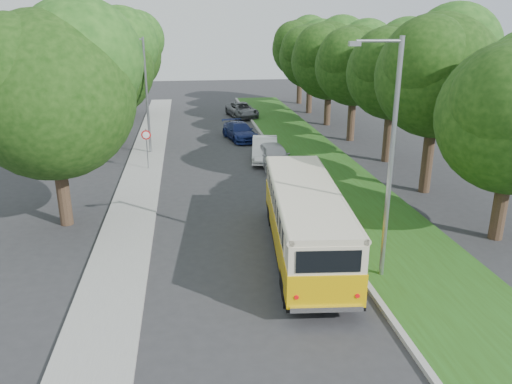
{
  "coord_description": "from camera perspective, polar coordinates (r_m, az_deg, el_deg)",
  "views": [
    {
      "loc": [
        -2.12,
        -17.14,
        8.38
      ],
      "look_at": [
        0.68,
        2.8,
        1.5
      ],
      "focal_mm": 35.0,
      "sensor_mm": 36.0,
      "label": 1
    }
  ],
  "objects": [
    {
      "name": "curb",
      "position": [
        24.33,
        6.11,
        -1.21
      ],
      "size": [
        0.2,
        70.0,
        0.15
      ],
      "primitive_type": "cube",
      "color": "gray",
      "rests_on": "ground"
    },
    {
      "name": "warning_sign",
      "position": [
        29.96,
        -12.4,
        5.57
      ],
      "size": [
        0.56,
        0.1,
        2.5
      ],
      "color": "gray",
      "rests_on": "ground"
    },
    {
      "name": "grass_verge",
      "position": [
        24.99,
        11.35,
        -0.95
      ],
      "size": [
        4.5,
        70.0,
        0.13
      ],
      "primitive_type": "cube",
      "color": "#254913",
      "rests_on": "ground"
    },
    {
      "name": "car_grey",
      "position": [
        46.73,
        -1.61,
        9.35
      ],
      "size": [
        2.95,
        5.03,
        1.31
      ],
      "primitive_type": "imported",
      "rotation": [
        0.0,
        0.0,
        0.17
      ],
      "color": "#56595E",
      "rests_on": "ground"
    },
    {
      "name": "ground",
      "position": [
        19.19,
        -0.85,
        -7.02
      ],
      "size": [
        120.0,
        120.0,
        0.0
      ],
      "primitive_type": "plane",
      "color": "#2C2C2E",
      "rests_on": "ground"
    },
    {
      "name": "car_white",
      "position": [
        31.77,
        1.01,
        4.94
      ],
      "size": [
        2.21,
        4.62,
        1.46
      ],
      "primitive_type": "imported",
      "rotation": [
        0.0,
        0.0,
        -0.15
      ],
      "color": "silver",
      "rests_on": "ground"
    },
    {
      "name": "treeline",
      "position": [
        35.61,
        0.56,
        14.92
      ],
      "size": [
        24.27,
        41.91,
        9.46
      ],
      "color": "#332319",
      "rests_on": "ground"
    },
    {
      "name": "car_blue",
      "position": [
        37.49,
        -1.88,
        6.94
      ],
      "size": [
        2.65,
        4.66,
        1.27
      ],
      "primitive_type": "imported",
      "rotation": [
        0.0,
        0.0,
        0.21
      ],
      "color": "navy",
      "rests_on": "ground"
    },
    {
      "name": "car_silver",
      "position": [
        30.18,
        2.05,
        4.16
      ],
      "size": [
        2.07,
        4.39,
        1.45
      ],
      "primitive_type": "imported",
      "rotation": [
        0.0,
        0.0,
        0.09
      ],
      "color": "#B8B8BD",
      "rests_on": "ground"
    },
    {
      "name": "sidewalk",
      "position": [
        23.8,
        -13.94,
        -2.18
      ],
      "size": [
        2.2,
        70.0,
        0.12
      ],
      "primitive_type": "cube",
      "color": "gray",
      "rests_on": "ground"
    },
    {
      "name": "vintage_bus",
      "position": [
        18.52,
        5.64,
        -3.44
      ],
      "size": [
        3.26,
        9.48,
        2.76
      ],
      "primitive_type": null,
      "rotation": [
        0.0,
        0.0,
        -0.09
      ],
      "color": "#E7B207",
      "rests_on": "ground"
    },
    {
      "name": "lamppost_far",
      "position": [
        33.51,
        -12.58,
        11.12
      ],
      "size": [
        1.71,
        0.16,
        7.5
      ],
      "color": "gray",
      "rests_on": "ground"
    },
    {
      "name": "lamppost_near",
      "position": [
        16.44,
        14.95,
        4.1
      ],
      "size": [
        1.71,
        0.16,
        8.0
      ],
      "color": "gray",
      "rests_on": "ground"
    }
  ]
}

